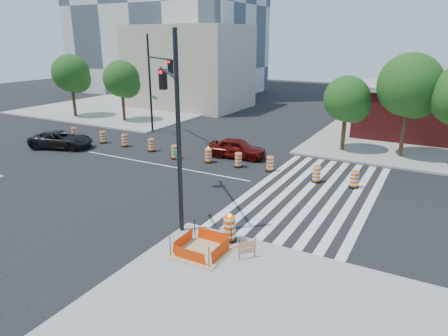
{
  "coord_description": "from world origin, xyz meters",
  "views": [
    {
      "loc": [
        16.79,
        -21.25,
        8.5
      ],
      "look_at": [
        6.33,
        -2.22,
        1.4
      ],
      "focal_mm": 32.0,
      "sensor_mm": 36.0,
      "label": 1
    }
  ],
  "objects_px": {
    "dark_suv": "(61,140)",
    "signal_pole_nw": "(156,76)",
    "red_coupe": "(237,148)",
    "signal_pole_se": "(172,110)"
  },
  "relations": [
    {
      "from": "dark_suv",
      "to": "signal_pole_nw",
      "type": "height_order",
      "value": "signal_pole_nw"
    },
    {
      "from": "red_coupe",
      "to": "signal_pole_nw",
      "type": "height_order",
      "value": "signal_pole_nw"
    },
    {
      "from": "dark_suv",
      "to": "signal_pole_nw",
      "type": "bearing_deg",
      "value": -51.6
    },
    {
      "from": "red_coupe",
      "to": "signal_pole_nw",
      "type": "bearing_deg",
      "value": 67.15
    },
    {
      "from": "dark_suv",
      "to": "signal_pole_nw",
      "type": "relative_size",
      "value": 0.57
    },
    {
      "from": "signal_pole_nw",
      "to": "red_coupe",
      "type": "bearing_deg",
      "value": 17.73
    },
    {
      "from": "red_coupe",
      "to": "signal_pole_nw",
      "type": "distance_m",
      "value": 10.73
    },
    {
      "from": "red_coupe",
      "to": "dark_suv",
      "type": "height_order",
      "value": "red_coupe"
    },
    {
      "from": "dark_suv",
      "to": "signal_pole_se",
      "type": "bearing_deg",
      "value": -131.38
    },
    {
      "from": "red_coupe",
      "to": "signal_pole_nw",
      "type": "xyz_separation_m",
      "value": [
        -9.33,
        2.65,
        4.59
      ]
    }
  ]
}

